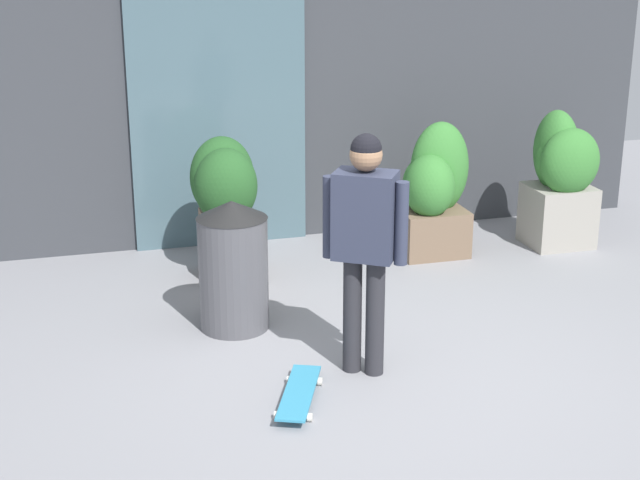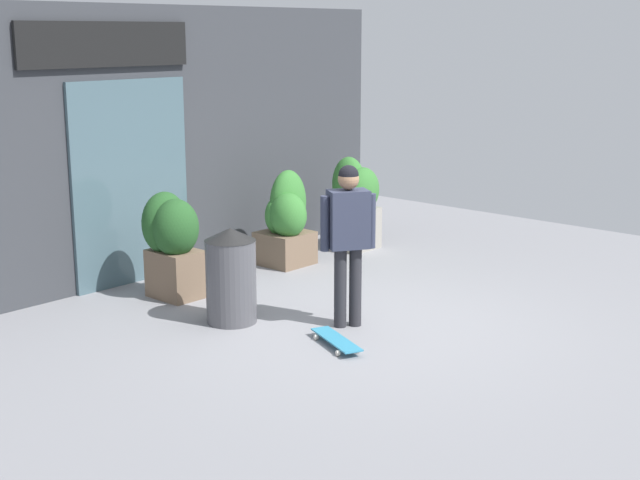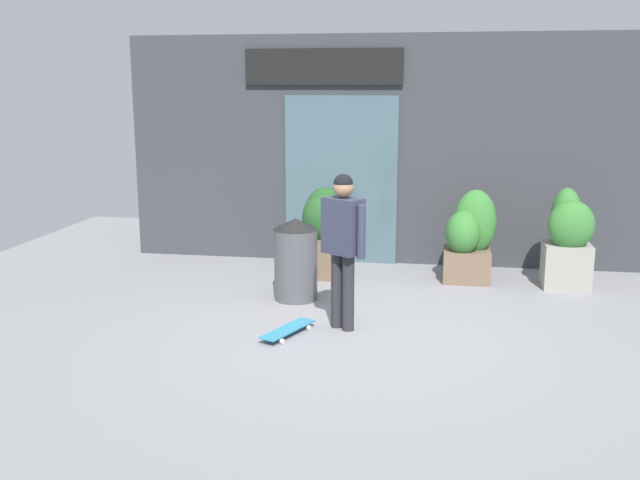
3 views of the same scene
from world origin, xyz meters
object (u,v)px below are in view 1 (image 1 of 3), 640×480
Objects in this scene: skateboard at (299,393)px; planter_box_right at (561,175)px; skateboarder at (365,230)px; planter_box_mid at (432,193)px; planter_box_left at (226,200)px; trash_bin at (233,265)px.

planter_box_right is (3.20, 2.44, 0.63)m from skateboard.
planter_box_mid is (1.40, 2.23, -0.45)m from skateboarder.
planter_box_mid reaches higher than skateboard.
planter_box_left is 1.19m from trash_bin.
trash_bin is at bearing -149.66° from planter_box_mid.
skateboarder is 2.26m from planter_box_left.
skateboard is 3.25m from planter_box_mid.
planter_box_right is at bearing 18.41° from trash_bin.
skateboard is at bearing -82.48° from trash_bin.
planter_box_mid is at bearing 174.79° from planter_box_right.
skateboarder is at bearing -122.02° from planter_box_mid.
planter_box_mid is (1.95, 0.07, -0.10)m from planter_box_left.
skateboarder is 3.42m from planter_box_right.
planter_box_mid is 1.22× the size of trash_bin.
planter_box_left is 0.94× the size of planter_box_right.
skateboard is 1.40m from trash_bin.
planter_box_left reaches higher than trash_bin.
planter_box_left is 1.21× the size of trash_bin.
planter_box_left is 0.99× the size of planter_box_mid.
skateboarder reaches higher than planter_box_mid.
planter_box_right is 1.05× the size of planter_box_mid.
trash_bin is (-2.11, -1.24, -0.07)m from planter_box_mid.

